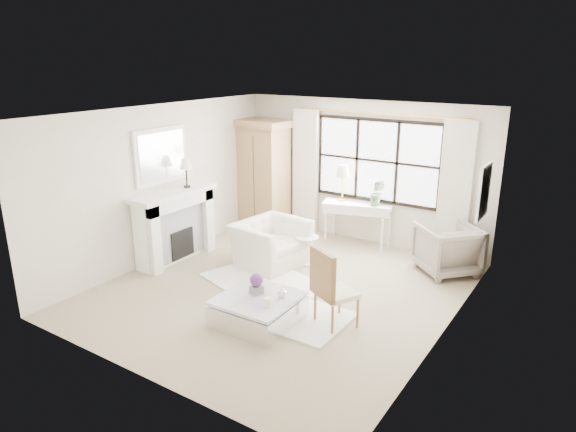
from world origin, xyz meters
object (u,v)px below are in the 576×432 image
at_px(console_table, 357,223).
at_px(coffee_table, 258,310).
at_px(armoire, 263,174).
at_px(club_armchair, 271,243).

xyz_separation_m(console_table, coffee_table, (0.26, -3.54, -0.22)).
relative_size(armoire, console_table, 1.63).
height_order(armoire, coffee_table, armoire).
height_order(console_table, coffee_table, console_table).
relative_size(club_armchair, coffee_table, 1.14).
bearing_deg(coffee_table, armoire, 123.63).
relative_size(armoire, club_armchair, 1.92).
bearing_deg(console_table, coffee_table, -102.24).
xyz_separation_m(armoire, club_armchair, (1.31, -1.59, -0.76)).
relative_size(armoire, coffee_table, 2.19).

